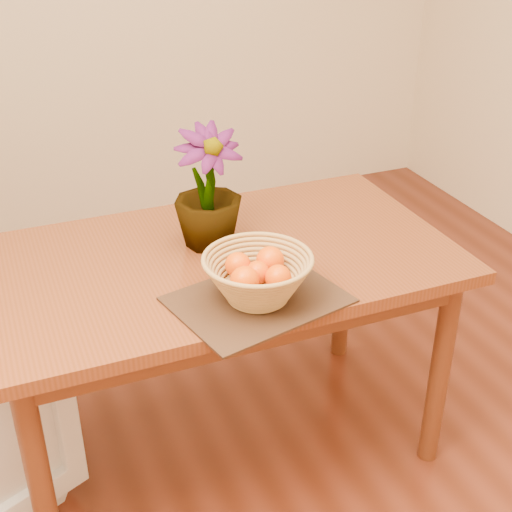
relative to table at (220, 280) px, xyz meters
name	(u,v)px	position (x,y,z in m)	size (l,w,h in m)	color
floor	(257,505)	(0.00, -0.30, -0.66)	(4.50, 4.50, 0.00)	#612717
table	(220,280)	(0.00, 0.00, 0.00)	(1.40, 0.80, 0.75)	brown
placemat	(258,300)	(0.01, -0.28, 0.09)	(0.44, 0.33, 0.01)	#3C2616
wicker_basket	(258,280)	(0.01, -0.28, 0.15)	(0.29, 0.29, 0.12)	tan
orange_pile	(258,271)	(0.01, -0.28, 0.18)	(0.18, 0.17, 0.08)	#FF4804
potted_plant	(208,188)	(0.00, 0.08, 0.27)	(0.21, 0.21, 0.37)	#144513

